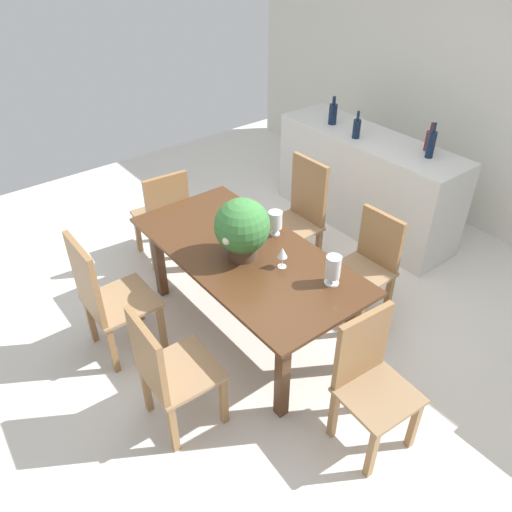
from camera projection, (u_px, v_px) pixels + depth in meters
ground_plane at (271, 314)px, 4.23m from camera, size 7.04×7.04×0.00m
back_wall at (486, 97)px, 4.77m from camera, size 6.40×0.10×2.60m
dining_table at (246, 264)px, 3.72m from camera, size 1.88×0.91×0.75m
chair_head_end at (164, 213)px, 4.57m from camera, size 0.48×0.48×0.93m
chair_near_left at (104, 294)px, 3.58m from camera, size 0.47×0.47×1.02m
chair_near_right at (166, 369)px, 3.07m from camera, size 0.47×0.46×0.92m
chair_far_right at (370, 261)px, 4.00m from camera, size 0.44×0.42×0.89m
chair_far_left at (300, 211)px, 4.51m from camera, size 0.45×0.44×1.03m
chair_foot_end at (369, 376)px, 3.02m from camera, size 0.44×0.46×0.94m
flower_centerpiece at (242, 228)px, 3.48m from camera, size 0.39×0.40×0.45m
crystal_vase_left at (333, 268)px, 3.29m from camera, size 0.10×0.10×0.21m
crystal_vase_center_near at (275, 221)px, 3.78m from camera, size 0.11×0.11×0.20m
wine_glass at (282, 253)px, 3.45m from camera, size 0.07×0.07×0.16m
kitchen_counter at (365, 182)px, 5.13m from camera, size 1.98×0.59×0.97m
wine_bottle_green at (431, 144)px, 4.40m from camera, size 0.07×0.07×0.32m
wine_bottle_amber at (333, 113)px, 5.05m from camera, size 0.08×0.08×0.28m
wine_bottle_tall at (357, 128)px, 4.77m from camera, size 0.07×0.07×0.26m
wine_bottle_dark at (429, 140)px, 4.53m from camera, size 0.08×0.08×0.26m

